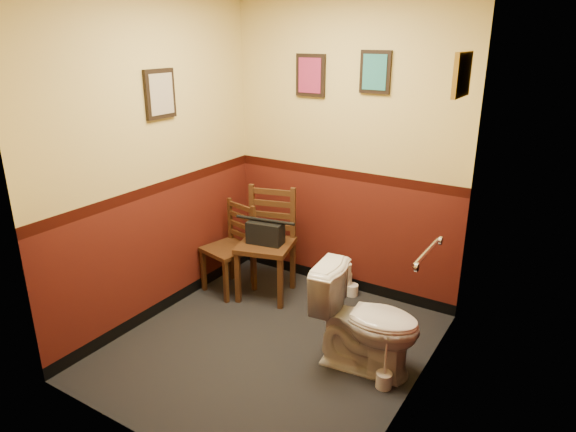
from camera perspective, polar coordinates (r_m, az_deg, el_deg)
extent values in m
cube|color=black|center=(4.12, -1.90, -14.23)|extent=(2.20, 2.40, 0.00)
cube|color=#4E1710|center=(4.56, 6.39, 7.57)|extent=(2.20, 0.00, 2.70)
cube|color=#4E1710|center=(2.69, -16.58, -1.82)|extent=(2.20, 0.00, 2.70)
cube|color=#4E1710|center=(4.25, -14.61, 6.14)|extent=(0.00, 2.40, 2.70)
cube|color=#4E1710|center=(3.09, 14.99, 1.13)|extent=(0.00, 2.40, 2.70)
cylinder|color=silver|center=(3.47, 15.13, -3.93)|extent=(0.03, 0.50, 0.03)
cylinder|color=silver|center=(3.24, 14.12, -5.53)|extent=(0.02, 0.06, 0.06)
cylinder|color=silver|center=(3.69, 16.60, -2.63)|extent=(0.02, 0.06, 0.06)
cube|color=black|center=(4.62, 2.53, 15.35)|extent=(0.28, 0.03, 0.36)
cube|color=#93234A|center=(4.61, 2.42, 15.34)|extent=(0.22, 0.01, 0.30)
cube|color=black|center=(4.36, 9.68, 15.49)|extent=(0.26, 0.03, 0.34)
cube|color=#26757B|center=(4.34, 9.59, 15.48)|extent=(0.20, 0.01, 0.28)
cube|color=black|center=(4.22, -14.04, 13.02)|extent=(0.03, 0.30, 0.38)
cube|color=tan|center=(4.21, -13.87, 13.02)|extent=(0.01, 0.24, 0.31)
cube|color=olive|center=(3.54, 18.80, 14.65)|extent=(0.03, 0.34, 0.28)
cube|color=tan|center=(3.54, 18.52, 14.69)|extent=(0.01, 0.28, 0.22)
imported|color=white|center=(3.74, 8.72, -11.50)|extent=(0.81, 0.51, 0.75)
cylinder|color=silver|center=(3.75, 10.60, -17.48)|extent=(0.11, 0.11, 0.11)
cylinder|color=silver|center=(3.64, 10.79, -15.15)|extent=(0.01, 0.01, 0.32)
cube|color=#442714|center=(4.77, -6.70, -3.69)|extent=(0.47, 0.47, 0.04)
cube|color=#442714|center=(4.89, -9.37, -5.91)|extent=(0.04, 0.04, 0.42)
cube|color=#442714|center=(5.07, -6.31, -4.79)|extent=(0.04, 0.04, 0.42)
cube|color=#442714|center=(4.64, -6.92, -7.21)|extent=(0.04, 0.04, 0.42)
cube|color=#442714|center=(4.83, -3.80, -5.97)|extent=(0.04, 0.04, 0.42)
cube|color=#442714|center=(4.91, -6.45, -0.34)|extent=(0.04, 0.04, 0.42)
cube|color=#442714|center=(4.67, -3.87, -1.33)|extent=(0.04, 0.04, 0.42)
cube|color=#442714|center=(4.83, -5.15, -2.11)|extent=(0.31, 0.09, 0.04)
cube|color=#442714|center=(4.80, -5.19, -1.08)|extent=(0.31, 0.09, 0.04)
cube|color=#442714|center=(4.77, -5.22, -0.04)|extent=(0.31, 0.09, 0.04)
cube|color=#442714|center=(4.74, -5.26, 1.02)|extent=(0.31, 0.09, 0.04)
cube|color=#442714|center=(4.62, -2.50, -3.28)|extent=(0.57, 0.57, 0.04)
cube|color=#442714|center=(4.62, -5.61, -6.75)|extent=(0.05, 0.05, 0.50)
cube|color=#442714|center=(4.95, -3.90, -4.80)|extent=(0.05, 0.05, 0.50)
cube|color=#442714|center=(4.50, -0.86, -7.42)|extent=(0.05, 0.05, 0.50)
cube|color=#442714|center=(4.84, 0.54, -5.36)|extent=(0.05, 0.05, 0.50)
cube|color=#442714|center=(4.78, -4.02, 0.66)|extent=(0.05, 0.05, 0.50)
cube|color=#442714|center=(4.66, 0.57, 0.21)|extent=(0.05, 0.05, 0.50)
cube|color=#442714|center=(4.76, -1.73, -1.13)|extent=(0.37, 0.13, 0.05)
cube|color=#442714|center=(4.72, -1.75, 0.12)|extent=(0.37, 0.13, 0.05)
cube|color=#442714|center=(4.69, -1.76, 1.39)|extent=(0.37, 0.13, 0.05)
cube|color=#442714|center=(4.65, -1.78, 2.68)|extent=(0.37, 0.13, 0.05)
cube|color=black|center=(4.58, -2.53, -1.87)|extent=(0.34, 0.21, 0.20)
cylinder|color=black|center=(4.53, -2.55, -0.46)|extent=(0.28, 0.08, 0.03)
cylinder|color=silver|center=(4.89, 5.77, -7.80)|extent=(0.11, 0.11, 0.10)
cylinder|color=silver|center=(4.84, 7.11, -8.14)|extent=(0.11, 0.11, 0.10)
cylinder|color=silver|center=(4.81, 6.43, -6.92)|extent=(0.11, 0.11, 0.10)
cylinder|color=silver|center=(4.74, 6.37, -5.89)|extent=(0.11, 0.11, 0.10)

